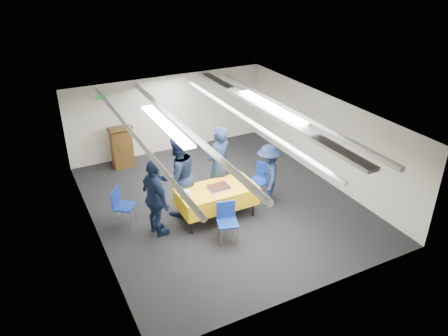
{
  "coord_description": "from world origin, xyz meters",
  "views": [
    {
      "loc": [
        -4.09,
        -8.17,
        5.67
      ],
      "look_at": [
        -0.03,
        -0.2,
        1.05
      ],
      "focal_mm": 35.0,
      "sensor_mm": 36.0,
      "label": 1
    }
  ],
  "objects_px": {
    "chair_left": "(121,203)",
    "chair_right": "(261,177)",
    "podium": "(122,146)",
    "sailor_a": "(219,165)",
    "sheet_cake": "(219,188)",
    "chair_near": "(227,218)",
    "serving_table": "(217,196)",
    "sailor_d": "(268,175)",
    "sailor_b": "(178,176)",
    "sailor_c": "(156,198)"
  },
  "relations": [
    {
      "from": "chair_left",
      "to": "chair_right",
      "type": "bearing_deg",
      "value": -5.98
    },
    {
      "from": "podium",
      "to": "sailor_a",
      "type": "height_order",
      "value": "sailor_a"
    },
    {
      "from": "sheet_cake",
      "to": "chair_near",
      "type": "xyz_separation_m",
      "value": [
        -0.2,
        -0.77,
        -0.28
      ]
    },
    {
      "from": "serving_table",
      "to": "podium",
      "type": "xyz_separation_m",
      "value": [
        -1.21,
        3.58,
        0.05
      ]
    },
    {
      "from": "podium",
      "to": "sailor_a",
      "type": "relative_size",
      "value": 0.63
    },
    {
      "from": "chair_left",
      "to": "sailor_d",
      "type": "relative_size",
      "value": 0.56
    },
    {
      "from": "chair_near",
      "to": "chair_left",
      "type": "xyz_separation_m",
      "value": [
        -1.84,
        1.59,
        0.0
      ]
    },
    {
      "from": "sailor_b",
      "to": "sailor_d",
      "type": "height_order",
      "value": "sailor_b"
    },
    {
      "from": "sailor_d",
      "to": "sailor_a",
      "type": "bearing_deg",
      "value": -92.74
    },
    {
      "from": "serving_table",
      "to": "sheet_cake",
      "type": "xyz_separation_m",
      "value": [
        0.03,
        -0.06,
        0.25
      ]
    },
    {
      "from": "sheet_cake",
      "to": "podium",
      "type": "height_order",
      "value": "podium"
    },
    {
      "from": "serving_table",
      "to": "sailor_d",
      "type": "relative_size",
      "value": 1.16
    },
    {
      "from": "sailor_c",
      "to": "sailor_b",
      "type": "bearing_deg",
      "value": -60.4
    },
    {
      "from": "podium",
      "to": "chair_left",
      "type": "distance_m",
      "value": 2.93
    },
    {
      "from": "serving_table",
      "to": "sailor_d",
      "type": "bearing_deg",
      "value": 0.29
    },
    {
      "from": "chair_right",
      "to": "sailor_b",
      "type": "height_order",
      "value": "sailor_b"
    },
    {
      "from": "chair_left",
      "to": "sailor_d",
      "type": "xyz_separation_m",
      "value": [
        3.38,
        -0.75,
        0.24
      ]
    },
    {
      "from": "chair_left",
      "to": "sailor_c",
      "type": "distance_m",
      "value": 1.01
    },
    {
      "from": "chair_right",
      "to": "sailor_c",
      "type": "relative_size",
      "value": 0.49
    },
    {
      "from": "serving_table",
      "to": "sailor_a",
      "type": "height_order",
      "value": "sailor_a"
    },
    {
      "from": "chair_right",
      "to": "sailor_a",
      "type": "bearing_deg",
      "value": 168.92
    },
    {
      "from": "sheet_cake",
      "to": "sailor_b",
      "type": "relative_size",
      "value": 0.25
    },
    {
      "from": "sailor_c",
      "to": "chair_left",
      "type": "bearing_deg",
      "value": 30.34
    },
    {
      "from": "sailor_a",
      "to": "sailor_b",
      "type": "xyz_separation_m",
      "value": [
        -1.04,
        -0.01,
        -0.01
      ]
    },
    {
      "from": "serving_table",
      "to": "sailor_a",
      "type": "relative_size",
      "value": 0.9
    },
    {
      "from": "sailor_c",
      "to": "podium",
      "type": "bearing_deg",
      "value": -11.66
    },
    {
      "from": "chair_near",
      "to": "sailor_a",
      "type": "distance_m",
      "value": 1.6
    },
    {
      "from": "serving_table",
      "to": "chair_right",
      "type": "height_order",
      "value": "chair_right"
    },
    {
      "from": "chair_near",
      "to": "sailor_b",
      "type": "xyz_separation_m",
      "value": [
        -0.51,
        1.42,
        0.44
      ]
    },
    {
      "from": "sheet_cake",
      "to": "sailor_a",
      "type": "xyz_separation_m",
      "value": [
        0.33,
        0.67,
        0.18
      ]
    },
    {
      "from": "podium",
      "to": "sailor_a",
      "type": "bearing_deg",
      "value": -62.16
    },
    {
      "from": "serving_table",
      "to": "sailor_b",
      "type": "height_order",
      "value": "sailor_b"
    },
    {
      "from": "chair_near",
      "to": "serving_table",
      "type": "bearing_deg",
      "value": 78.45
    },
    {
      "from": "sailor_d",
      "to": "chair_near",
      "type": "bearing_deg",
      "value": -33.56
    },
    {
      "from": "serving_table",
      "to": "sailor_c",
      "type": "distance_m",
      "value": 1.46
    },
    {
      "from": "serving_table",
      "to": "sailor_b",
      "type": "relative_size",
      "value": 0.92
    },
    {
      "from": "chair_near",
      "to": "sailor_a",
      "type": "relative_size",
      "value": 0.44
    },
    {
      "from": "chair_right",
      "to": "sailor_a",
      "type": "relative_size",
      "value": 0.44
    },
    {
      "from": "chair_left",
      "to": "sailor_a",
      "type": "distance_m",
      "value": 2.41
    },
    {
      "from": "sailor_d",
      "to": "podium",
      "type": "bearing_deg",
      "value": -116.24
    },
    {
      "from": "sheet_cake",
      "to": "chair_right",
      "type": "distance_m",
      "value": 1.5
    },
    {
      "from": "chair_near",
      "to": "podium",
      "type": "bearing_deg",
      "value": 103.31
    },
    {
      "from": "chair_near",
      "to": "sailor_d",
      "type": "bearing_deg",
      "value": 28.55
    },
    {
      "from": "sailor_b",
      "to": "sailor_d",
      "type": "relative_size",
      "value": 1.26
    },
    {
      "from": "chair_near",
      "to": "sailor_c",
      "type": "relative_size",
      "value": 0.49
    },
    {
      "from": "sheet_cake",
      "to": "sailor_d",
      "type": "relative_size",
      "value": 0.31
    },
    {
      "from": "chair_right",
      "to": "podium",
      "type": "bearing_deg",
      "value": 129.66
    },
    {
      "from": "chair_left",
      "to": "sailor_b",
      "type": "bearing_deg",
      "value": -7.04
    },
    {
      "from": "chair_left",
      "to": "sailor_a",
      "type": "xyz_separation_m",
      "value": [
        2.37,
        -0.15,
        0.46
      ]
    },
    {
      "from": "chair_right",
      "to": "sailor_b",
      "type": "distance_m",
      "value": 2.16
    }
  ]
}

